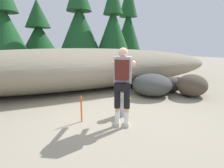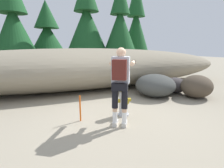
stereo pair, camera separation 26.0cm
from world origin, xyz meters
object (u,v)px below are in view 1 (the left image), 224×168
boulder_small (192,85)px  survey_stake (81,109)px  utility_worker (123,77)px  boulder_large (152,85)px  boulder_mid (170,84)px  fire_hydrant (124,102)px

boulder_small → survey_stake: size_ratio=1.99×
utility_worker → boulder_small: utility_worker is taller
utility_worker → boulder_small: (3.31, 1.03, -0.67)m
boulder_large → boulder_mid: 0.99m
boulder_large → boulder_mid: (0.97, 0.12, -0.10)m
fire_hydrant → boulder_small: boulder_small is taller
boulder_small → boulder_large: bearing=151.0°
utility_worker → boulder_large: 2.79m
boulder_small → fire_hydrant: bearing=-169.4°
utility_worker → fire_hydrant: bearing=-0.3°
utility_worker → boulder_mid: bearing=-26.7°
utility_worker → boulder_mid: (3.09, 1.80, -0.76)m
boulder_mid → boulder_small: size_ratio=0.69×
fire_hydrant → boulder_small: 3.06m
boulder_large → boulder_small: size_ratio=1.19×
survey_stake → utility_worker: bearing=-34.6°
utility_worker → survey_stake: utility_worker is taller
boulder_mid → boulder_small: bearing=-74.2°
fire_hydrant → survey_stake: 1.06m
fire_hydrant → boulder_mid: fire_hydrant is taller
utility_worker → boulder_large: size_ratio=1.16×
boulder_large → boulder_mid: size_ratio=1.73×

